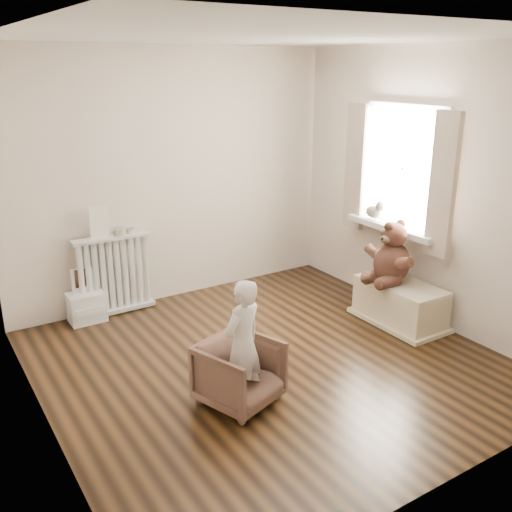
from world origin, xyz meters
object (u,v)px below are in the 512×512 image
toy_vanity (85,295)px  child (243,344)px  radiator (115,277)px  teddy_bear (392,256)px  armchair (239,373)px  toy_bench (400,303)px  plush_cat (375,209)px

toy_vanity → child: 2.16m
radiator → teddy_bear: size_ratio=1.36×
armchair → child: child is taller
radiator → child: bearing=-84.0°
child → toy_bench: 2.11m
armchair → child: bearing=-109.0°
toy_vanity → plush_cat: size_ratio=2.21×
teddy_bear → toy_vanity: bearing=146.1°
plush_cat → radiator: bearing=155.2°
toy_vanity → plush_cat: (2.72, -1.09, 0.72)m
armchair → child: (0.00, -0.05, 0.26)m
radiator → child: (0.22, -2.11, 0.12)m
radiator → toy_bench: (2.27, -1.69, -0.19)m
toy_bench → teddy_bear: (-0.05, 0.10, 0.47)m
toy_vanity → toy_bench: 3.07m
child → toy_vanity: bearing=-94.5°
toy_vanity → toy_bench: bearing=-32.8°
plush_cat → child: bearing=-155.4°
toy_vanity → child: size_ratio=0.55×
armchair → toy_bench: size_ratio=0.63×
teddy_bear → plush_cat: plush_cat is taller
radiator → toy_bench: size_ratio=0.95×
toy_bench → child: bearing=-168.5°
child → teddy_bear: 2.06m
radiator → toy_bench: 2.83m
armchair → plush_cat: (2.18, 0.94, 0.75)m
plush_cat → armchair: bearing=-156.5°
teddy_bear → radiator: bearing=142.1°
toy_vanity → teddy_bear: teddy_bear is taller
radiator → toy_vanity: bearing=-174.6°
toy_bench → armchair: bearing=-169.8°
toy_vanity → armchair: (0.54, -2.03, -0.03)m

